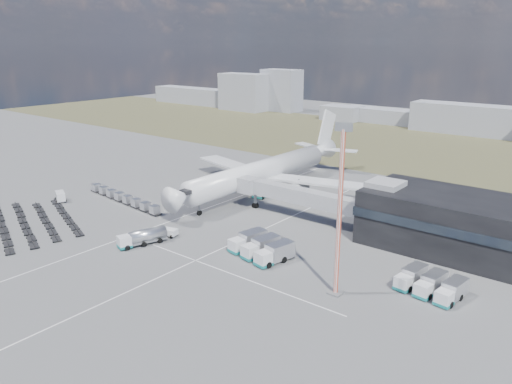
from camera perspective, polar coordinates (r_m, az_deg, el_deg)
The scene contains 16 objects.
ground at distance 102.30m, azimuth -10.05°, elevation -3.93°, with size 420.00×420.00×0.00m, color #565659.
grass_strip at distance 190.52m, azimuth 15.57°, elevation 5.37°, with size 420.00×90.00×0.01m, color #434128.
lane_markings at distance 97.58m, azimuth -4.90°, elevation -4.75°, with size 47.12×110.00×0.01m.
terminal at distance 94.95m, azimuth 21.32°, elevation -3.13°, with size 30.40×16.40×11.00m.
jet_bridge at distance 105.05m, azimuth 4.02°, elevation -0.23°, with size 30.30×3.80×7.05m.
airliner at distance 123.31m, azimuth 1.12°, elevation 2.49°, with size 51.59×64.53×17.62m.
skyline at distance 229.08m, azimuth 18.20°, elevation 8.70°, with size 318.02×26.14×21.75m.
fuel_tanker at distance 93.93m, azimuth -12.87°, elevation -5.06°, with size 5.04×9.24×2.91m.
pushback_tug at distance 97.22m, azimuth -9.93°, elevation -4.58°, with size 3.26×1.83×1.47m, color silver.
utility_van at distance 124.97m, azimuth -21.46°, elevation -0.49°, with size 4.11×1.86×2.21m, color silver.
catering_truck at distance 120.21m, azimuth 0.92°, elevation 0.29°, with size 3.71×7.09×3.10m.
service_trucks_near at distance 87.03m, azimuth 0.57°, elevation -6.30°, with size 10.99×9.15×2.95m.
service_trucks_far at distance 79.23m, azimuth 19.33°, elevation -9.89°, with size 9.45×7.62×2.64m.
uld_row at distance 119.25m, azimuth -14.91°, elevation -0.67°, with size 27.55×4.29×1.86m.
baggage_dollies at distance 112.26m, azimuth -25.14°, elevation -3.24°, with size 33.50×26.79×0.70m.
floodlight_mast at distance 71.12m, azimuth 9.52°, elevation -2.31°, with size 2.43×1.96×25.43m.
Camera 1 is at (72.74, -62.42, 35.74)m, focal length 35.00 mm.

